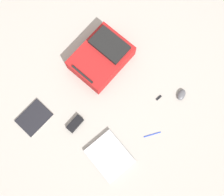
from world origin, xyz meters
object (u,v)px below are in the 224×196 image
object	(u,v)px
laptop	(110,156)
pen_black	(152,134)
book_red	(34,118)
usb_stick	(159,98)
backpack	(102,57)
power_brick	(75,124)
computer_mouse	(181,95)

from	to	relation	value
laptop	pen_black	world-z (taller)	laptop
book_red	usb_stick	bearing A→B (deg)	-135.03
pen_black	usb_stick	xyz separation A→B (m)	(0.12, -0.27, -0.00)
laptop	pen_black	distance (m)	0.37
backpack	book_red	distance (m)	0.71
usb_stick	backpack	bearing A→B (deg)	0.98
power_brick	pen_black	size ratio (longest dim) A/B	0.99
laptop	usb_stick	world-z (taller)	laptop
backpack	book_red	world-z (taller)	backpack
laptop	power_brick	xyz separation A→B (m)	(0.36, -0.04, -0.00)
computer_mouse	power_brick	world-z (taller)	computer_mouse
pen_black	usb_stick	world-z (taller)	same
laptop	computer_mouse	xyz separation A→B (m)	(-0.18, -0.72, 0.00)
backpack	pen_black	xyz separation A→B (m)	(-0.67, 0.26, -0.07)
backpack	laptop	world-z (taller)	backpack
backpack	usb_stick	bearing A→B (deg)	-179.02
laptop	usb_stick	bearing A→B (deg)	-95.04
laptop	computer_mouse	distance (m)	0.74
pen_black	computer_mouse	bearing A→B (deg)	-91.82
pen_black	power_brick	bearing A→B (deg)	27.90
laptop	usb_stick	distance (m)	0.60
backpack	computer_mouse	size ratio (longest dim) A/B	5.15
backpack	laptop	distance (m)	0.77
backpack	power_brick	distance (m)	0.56
power_brick	usb_stick	size ratio (longest dim) A/B	2.59
book_red	power_brick	world-z (taller)	power_brick
computer_mouse	usb_stick	bearing A→B (deg)	-145.80
computer_mouse	usb_stick	size ratio (longest dim) A/B	1.79
backpack	computer_mouse	bearing A→B (deg)	-169.20
pen_black	usb_stick	bearing A→B (deg)	-66.17
laptop	pen_black	xyz separation A→B (m)	(-0.17, -0.32, -0.01)
book_red	pen_black	xyz separation A→B (m)	(-0.82, -0.43, -0.00)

